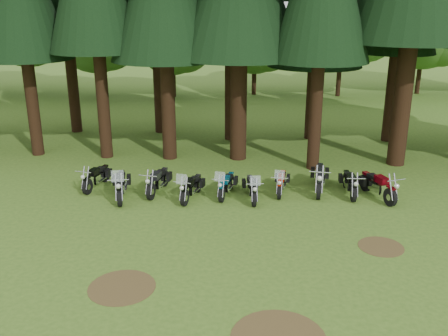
{
  "coord_description": "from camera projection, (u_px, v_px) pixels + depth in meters",
  "views": [
    {
      "loc": [
        0.03,
        -13.43,
        7.25
      ],
      "look_at": [
        -0.48,
        5.0,
        1.0
      ],
      "focal_mm": 40.0,
      "sensor_mm": 36.0,
      "label": 1
    }
  ],
  "objects": [
    {
      "name": "motorcycle_0",
      "position": [
        97.0,
        178.0,
        20.1
      ],
      "size": [
        0.62,
        2.05,
        0.85
      ],
      "rotation": [
        0.0,
        0.0,
        -0.24
      ],
      "color": "black",
      "rests_on": "ground"
    },
    {
      "name": "motorcycle_4",
      "position": [
        226.0,
        185.0,
        19.3
      ],
      "size": [
        0.71,
        2.04,
        1.29
      ],
      "rotation": [
        0.0,
        0.0,
        -0.23
      ],
      "color": "black",
      "rests_on": "ground"
    },
    {
      "name": "decid_1",
      "position": [
        29.0,
        19.0,
        37.98
      ],
      "size": [
        7.91,
        7.69,
        9.88
      ],
      "color": "#311D10",
      "rests_on": "ground"
    },
    {
      "name": "motorcycle_2",
      "position": [
        158.0,
        182.0,
        19.59
      ],
      "size": [
        0.58,
        2.17,
        0.89
      ],
      "rotation": [
        0.0,
        0.0,
        -0.2
      ],
      "color": "black",
      "rests_on": "ground"
    },
    {
      "name": "dirt_patch_0",
      "position": [
        122.0,
        287.0,
        13.23
      ],
      "size": [
        1.8,
        1.8,
        0.01
      ],
      "primitive_type": "cylinder",
      "color": "#4C3D1E",
      "rests_on": "ground"
    },
    {
      "name": "decid_3",
      "position": [
        175.0,
        38.0,
        37.51
      ],
      "size": [
        6.12,
        5.95,
        7.65
      ],
      "color": "#311D10",
      "rests_on": "ground"
    },
    {
      "name": "motorcycle_8",
      "position": [
        350.0,
        184.0,
        19.41
      ],
      "size": [
        0.29,
        2.1,
        0.85
      ],
      "rotation": [
        0.0,
        0.0,
        -0.01
      ],
      "color": "black",
      "rests_on": "ground"
    },
    {
      "name": "ground",
      "position": [
        235.0,
        253.0,
        15.05
      ],
      "size": [
        120.0,
        120.0,
        0.0
      ],
      "primitive_type": "plane",
      "color": "#3E641E",
      "rests_on": "ground"
    },
    {
      "name": "dirt_patch_1",
      "position": [
        381.0,
        247.0,
        15.4
      ],
      "size": [
        1.4,
        1.4,
        0.01
      ],
      "primitive_type": "cylinder",
      "color": "#4C3D1E",
      "rests_on": "ground"
    },
    {
      "name": "decid_5",
      "position": [
        349.0,
        14.0,
        37.16
      ],
      "size": [
        8.45,
        8.21,
        10.56
      ],
      "color": "#311D10",
      "rests_on": "ground"
    },
    {
      "name": "motorcycle_3",
      "position": [
        191.0,
        188.0,
        18.98
      ],
      "size": [
        0.8,
        2.09,
        1.32
      ],
      "rotation": [
        0.0,
        0.0,
        -0.26
      ],
      "color": "black",
      "rests_on": "ground"
    },
    {
      "name": "decid_2",
      "position": [
        98.0,
        32.0,
        37.19
      ],
      "size": [
        6.72,
        6.53,
        8.4
      ],
      "color": "#311D10",
      "rests_on": "ground"
    },
    {
      "name": "motorcycle_9",
      "position": [
        378.0,
        186.0,
        19.03
      ],
      "size": [
        0.9,
        2.21,
        0.93
      ],
      "rotation": [
        0.0,
        0.0,
        0.34
      ],
      "color": "black",
      "rests_on": "ground"
    },
    {
      "name": "decid_6",
      "position": [
        430.0,
        27.0,
        38.55
      ],
      "size": [
        7.06,
        6.86,
        8.82
      ],
      "color": "#311D10",
      "rests_on": "ground"
    },
    {
      "name": "motorcycle_1",
      "position": [
        121.0,
        186.0,
        19.02
      ],
      "size": [
        0.68,
        2.39,
        1.5
      ],
      "rotation": [
        0.0,
        0.0,
        0.16
      ],
      "color": "black",
      "rests_on": "ground"
    },
    {
      "name": "motorcycle_5",
      "position": [
        252.0,
        189.0,
        18.93
      ],
      "size": [
        0.47,
        2.05,
        1.29
      ],
      "rotation": [
        0.0,
        0.0,
        0.09
      ],
      "color": "black",
      "rests_on": "ground"
    },
    {
      "name": "motorcycle_6",
      "position": [
        281.0,
        183.0,
        19.58
      ],
      "size": [
        0.59,
        1.99,
        1.25
      ],
      "rotation": [
        0.0,
        0.0,
        -0.18
      ],
      "color": "black",
      "rests_on": "ground"
    },
    {
      "name": "motorcycle_7",
      "position": [
        319.0,
        179.0,
        19.74
      ],
      "size": [
        0.57,
        2.45,
        1.0
      ],
      "rotation": [
        0.0,
        0.0,
        -0.17
      ],
      "color": "black",
      "rests_on": "ground"
    },
    {
      "name": "decid_4",
      "position": [
        258.0,
        39.0,
        38.52
      ],
      "size": [
        5.93,
        5.76,
        7.41
      ],
      "color": "#311D10",
      "rests_on": "ground"
    }
  ]
}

